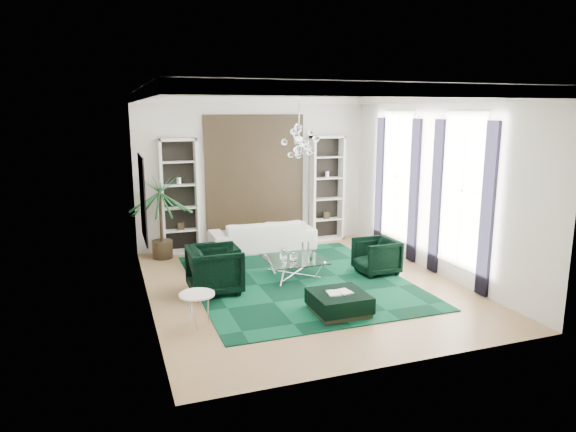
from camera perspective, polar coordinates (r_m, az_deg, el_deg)
name	(u,v)px	position (r m, az deg, el deg)	size (l,w,h in m)	color
floor	(304,286)	(10.41, 1.74, -7.76)	(6.00, 7.00, 0.02)	tan
ceiling	(305,91)	(9.83, 1.88, 13.76)	(6.00, 7.00, 0.02)	white
wall_back	(254,172)	(13.24, -3.76, 4.91)	(6.00, 0.02, 3.80)	silver
wall_front	(402,231)	(6.85, 12.57, -1.68)	(6.00, 0.02, 3.80)	silver
wall_left	(143,201)	(9.29, -15.76, 1.62)	(0.02, 7.00, 3.80)	silver
wall_right	(436,185)	(11.38, 16.09, 3.37)	(0.02, 7.00, 3.80)	silver
crown_molding	(305,97)	(9.82, 1.88, 13.12)	(6.00, 7.00, 0.18)	white
ceiling_medallion	(299,93)	(10.11, 1.24, 13.47)	(0.90, 0.90, 0.05)	white
tapestry	(255,172)	(13.19, -3.70, 4.88)	(2.50, 0.06, 2.80)	black
shelving_left	(180,197)	(12.72, -11.96, 2.13)	(0.90, 0.38, 2.80)	white
shelving_right	(327,189)	(13.78, 4.33, 3.07)	(0.90, 0.38, 2.80)	white
painting	(143,198)	(9.89, -15.77, 1.91)	(0.04, 1.30, 1.60)	black
window_near	(462,191)	(10.66, 18.81, 2.68)	(0.03, 1.10, 2.90)	white
curtain_near_a	(487,210)	(10.08, 21.29, 0.58)	(0.07, 0.30, 3.25)	black
curtain_near_b	(436,197)	(11.29, 16.15, 2.02)	(0.07, 0.30, 3.25)	black
window_far	(397,176)	(12.61, 12.06, 4.34)	(0.03, 1.10, 2.90)	white
curtain_far_a	(414,191)	(11.97, 13.82, 2.67)	(0.07, 0.30, 3.25)	black
curtain_far_b	(379,182)	(13.28, 10.13, 3.69)	(0.07, 0.30, 3.25)	black
rug	(298,280)	(10.67, 1.15, -7.15)	(4.20, 5.00, 0.02)	black
sofa	(262,235)	(12.89, -2.86, -2.15)	(2.58, 1.01, 0.75)	white
armchair_left	(215,270)	(9.98, -8.12, -5.93)	(0.97, 1.00, 0.91)	black
armchair_right	(376,256)	(11.19, 9.78, -4.43)	(0.82, 0.84, 0.76)	black
coffee_table	(294,268)	(10.83, 0.68, -5.79)	(1.18, 1.18, 0.41)	white
ottoman_side	(216,256)	(11.82, -7.95, -4.38)	(0.94, 0.94, 0.42)	black
ottoman_front	(339,303)	(9.03, 5.68, -9.60)	(0.92, 0.92, 0.37)	black
book	(339,292)	(8.96, 5.70, -8.41)	(0.43, 0.29, 0.03)	white
side_table	(197,311)	(8.55, -10.03, -10.31)	(0.58, 0.58, 0.55)	white
palm	(160,205)	(12.33, -14.01, 1.23)	(1.61, 1.61, 2.58)	#1E5C2D
chandelier	(299,142)	(10.12, 1.22, 8.26)	(0.82, 0.82, 0.74)	white
table_plant	(312,255)	(10.62, 2.64, -4.39)	(0.12, 0.10, 0.22)	#1E5C2D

